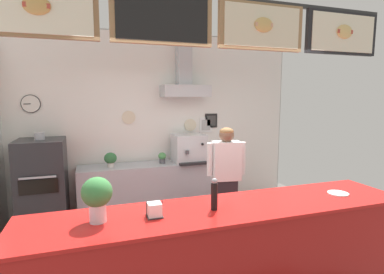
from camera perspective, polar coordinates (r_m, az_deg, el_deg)
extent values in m
cube|color=#9E9E99|center=(5.46, -6.34, 2.71)|extent=(4.99, 0.12, 3.10)
cube|color=white|center=(5.39, -6.20, 2.65)|extent=(4.95, 0.01, 3.06)
cylinder|color=black|center=(5.31, -28.02, 5.53)|extent=(0.28, 0.02, 0.28)
cylinder|color=white|center=(5.30, -28.04, 5.53)|extent=(0.26, 0.01, 0.26)
cube|color=black|center=(5.30, -28.58, 5.48)|extent=(0.10, 0.01, 0.02)
cylinder|color=beige|center=(5.28, -11.80, 3.64)|extent=(0.22, 0.02, 0.22)
cylinder|color=beige|center=(5.53, -0.32, 2.27)|extent=(0.22, 0.02, 0.22)
cube|color=black|center=(5.67, 3.61, 3.09)|extent=(0.24, 0.02, 0.26)
cube|color=#3A3A3A|center=(5.66, 3.65, 3.08)|extent=(0.17, 0.01, 0.19)
cube|color=white|center=(5.64, 2.61, 2.28)|extent=(0.24, 0.02, 0.27)
cube|color=#A8A8A8|center=(5.63, 2.65, 2.28)|extent=(0.17, 0.01, 0.20)
cube|color=#B7BABF|center=(5.28, -1.29, 8.63)|extent=(0.81, 0.42, 0.20)
cube|color=#B7BABF|center=(5.40, -1.60, 14.15)|extent=(0.24, 0.24, 0.84)
cube|color=olive|center=(2.85, -27.01, 20.72)|extent=(0.92, 0.05, 0.45)
cube|color=#F2E5C6|center=(2.82, -27.10, 20.85)|extent=(0.83, 0.01, 0.40)
ellipsoid|color=tan|center=(2.81, -27.15, 21.13)|extent=(0.20, 0.04, 0.14)
cube|color=#B74233|center=(2.80, -27.18, 21.17)|extent=(0.19, 0.01, 0.04)
cube|color=#9E754C|center=(2.89, -5.54, 21.24)|extent=(0.92, 0.05, 0.45)
cube|color=black|center=(2.87, -5.41, 21.37)|extent=(0.83, 0.01, 0.40)
cube|color=#9E754C|center=(3.26, 12.92, 19.51)|extent=(0.92, 0.05, 0.45)
cube|color=beige|center=(3.24, 13.19, 19.59)|extent=(0.83, 0.01, 0.40)
ellipsoid|color=#DBAD60|center=(3.23, 13.32, 19.82)|extent=(0.20, 0.04, 0.14)
cube|color=tan|center=(3.22, 13.40, 19.85)|extent=(0.19, 0.01, 0.04)
cube|color=black|center=(3.86, 26.29, 17.03)|extent=(0.92, 0.05, 0.45)
cube|color=#F2E5C6|center=(3.84, 26.60, 17.07)|extent=(0.83, 0.01, 0.40)
ellipsoid|color=#E5BC70|center=(3.84, 26.74, 17.25)|extent=(0.21, 0.04, 0.15)
cube|color=#B74233|center=(3.83, 26.83, 17.26)|extent=(0.20, 0.01, 0.04)
cube|color=#B21916|center=(3.08, 6.27, -22.01)|extent=(3.54, 0.71, 0.98)
cube|color=red|center=(2.87, 6.41, -13.22)|extent=(3.61, 0.75, 0.03)
cube|color=#A3A5AD|center=(5.25, -7.25, -9.78)|extent=(2.41, 0.55, 0.90)
cube|color=gray|center=(5.34, -7.20, -12.72)|extent=(2.29, 0.51, 0.02)
cube|color=#232326|center=(4.95, -26.19, -8.51)|extent=(0.65, 0.68, 1.40)
cube|color=black|center=(4.59, -26.86, -8.33)|extent=(0.48, 0.02, 0.20)
cube|color=#A3A5AD|center=(4.54, -26.99, -6.81)|extent=(0.45, 0.02, 0.02)
cylinder|color=#A3A5AD|center=(4.81, -26.71, 0.16)|extent=(0.14, 0.14, 0.10)
cube|color=#232328|center=(4.30, 6.31, -13.71)|extent=(0.31, 0.24, 0.90)
cube|color=white|center=(4.10, 6.45, -4.44)|extent=(0.40, 0.28, 0.52)
cylinder|color=white|center=(4.16, 9.46, -3.95)|extent=(0.08, 0.08, 0.44)
cylinder|color=white|center=(4.04, 3.37, -4.20)|extent=(0.08, 0.08, 0.44)
sphere|color=brown|center=(4.04, 6.53, 0.40)|extent=(0.20, 0.20, 0.20)
ellipsoid|color=olive|center=(4.04, 6.54, 1.02)|extent=(0.19, 0.19, 0.11)
cube|color=silver|center=(5.22, -0.62, -2.07)|extent=(0.53, 0.46, 0.47)
cylinder|color=#4C4C51|center=(4.95, -0.88, -2.88)|extent=(0.06, 0.06, 0.06)
cube|color=black|center=(5.01, 0.33, -5.00)|extent=(0.48, 0.10, 0.04)
sphere|color=black|center=(5.02, 1.99, -1.35)|extent=(0.04, 0.04, 0.04)
cylinder|color=beige|center=(5.02, -15.02, -5.05)|extent=(0.11, 0.11, 0.08)
ellipsoid|color=#2D6638|center=(4.99, -15.07, -3.85)|extent=(0.20, 0.20, 0.18)
cylinder|color=#4C4C51|center=(5.15, -5.61, -4.49)|extent=(0.10, 0.10, 0.08)
ellipsoid|color=#47894C|center=(5.13, -5.62, -3.57)|extent=(0.13, 0.13, 0.12)
cylinder|color=black|center=(2.75, 4.20, -11.09)|extent=(0.06, 0.06, 0.24)
sphere|color=gray|center=(2.71, 4.23, -8.26)|extent=(0.05, 0.05, 0.05)
cylinder|color=silver|center=(2.62, -17.29, -13.32)|extent=(0.13, 0.13, 0.16)
cylinder|color=gray|center=(2.64, -17.25, -14.37)|extent=(0.12, 0.12, 0.05)
ellipsoid|color=#387A3D|center=(2.57, -17.44, -9.85)|extent=(0.24, 0.24, 0.24)
cube|color=#262628|center=(2.65, -7.04, -14.53)|extent=(0.13, 0.13, 0.01)
cylinder|color=#262628|center=(2.62, -8.52, -13.36)|extent=(0.01, 0.01, 0.14)
cylinder|color=#262628|center=(2.64, -5.63, -13.12)|extent=(0.01, 0.01, 0.14)
cube|color=white|center=(2.63, -7.06, -13.38)|extent=(0.11, 0.11, 0.11)
cylinder|color=white|center=(3.54, 25.74, -9.50)|extent=(0.21, 0.21, 0.01)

